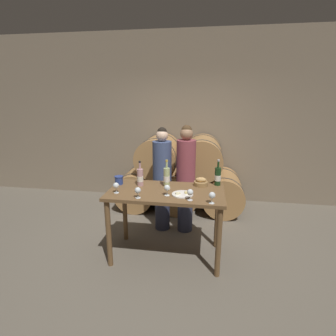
{
  "coord_description": "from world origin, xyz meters",
  "views": [
    {
      "loc": [
        0.49,
        -3.0,
        2.04
      ],
      "look_at": [
        0.0,
        0.15,
        1.16
      ],
      "focal_mm": 28.0,
      "sensor_mm": 36.0,
      "label": 1
    }
  ],
  "objects": [
    {
      "name": "person_right",
      "position": [
        0.18,
        0.73,
        0.85
      ],
      "size": [
        0.28,
        0.28,
        1.64
      ],
      "color": "#2D334C",
      "rests_on": "ground_plane"
    },
    {
      "name": "cheese_plate",
      "position": [
        0.21,
        -0.11,
        0.92
      ],
      "size": [
        0.25,
        0.25,
        0.04
      ],
      "color": "white",
      "rests_on": "tasting_table"
    },
    {
      "name": "blue_crock",
      "position": [
        -0.66,
        0.15,
        0.97
      ],
      "size": [
        0.11,
        0.11,
        0.11
      ],
      "color": "navy",
      "rests_on": "tasting_table"
    },
    {
      "name": "wine_glass_far_right",
      "position": [
        0.55,
        -0.31,
        1.0
      ],
      "size": [
        0.07,
        0.07,
        0.13
      ],
      "color": "white",
      "rests_on": "tasting_table"
    },
    {
      "name": "wine_bottle_red",
      "position": [
        0.63,
        0.32,
        1.03
      ],
      "size": [
        0.08,
        0.08,
        0.34
      ],
      "color": "#193819",
      "rests_on": "tasting_table"
    },
    {
      "name": "wine_glass_right",
      "position": [
        0.31,
        -0.26,
        1.0
      ],
      "size": [
        0.07,
        0.07,
        0.13
      ],
      "color": "white",
      "rests_on": "tasting_table"
    },
    {
      "name": "wine_bottle_white",
      "position": [
        -0.02,
        0.17,
        1.03
      ],
      "size": [
        0.08,
        0.08,
        0.35
      ],
      "color": "#ADBC7F",
      "rests_on": "tasting_table"
    },
    {
      "name": "barrel_stack",
      "position": [
        0.0,
        1.57,
        0.61
      ],
      "size": [
        2.28,
        0.93,
        1.35
      ],
      "color": "#A87A47",
      "rests_on": "ground_plane"
    },
    {
      "name": "person_left",
      "position": [
        -0.18,
        0.73,
        0.83
      ],
      "size": [
        0.28,
        0.28,
        1.6
      ],
      "color": "#2D334C",
      "rests_on": "ground_plane"
    },
    {
      "name": "tasting_table",
      "position": [
        0.0,
        0.0,
        0.77
      ],
      "size": [
        1.42,
        0.75,
        0.91
      ],
      "color": "brown",
      "rests_on": "ground_plane"
    },
    {
      "name": "wine_glass_center",
      "position": [
        0.04,
        -0.16,
        1.0
      ],
      "size": [
        0.07,
        0.07,
        0.13
      ],
      "color": "white",
      "rests_on": "tasting_table"
    },
    {
      "name": "wine_glass_far_left",
      "position": [
        -0.58,
        -0.17,
        1.0
      ],
      "size": [
        0.07,
        0.07,
        0.13
      ],
      "color": "white",
      "rests_on": "tasting_table"
    },
    {
      "name": "wine_glass_left",
      "position": [
        -0.28,
        -0.29,
        1.0
      ],
      "size": [
        0.07,
        0.07,
        0.13
      ],
      "color": "white",
      "rests_on": "tasting_table"
    },
    {
      "name": "stone_wall_back",
      "position": [
        0.0,
        2.15,
        1.6
      ],
      "size": [
        10.0,
        0.12,
        3.2
      ],
      "color": "gray",
      "rests_on": "ground_plane"
    },
    {
      "name": "ground_plane",
      "position": [
        0.0,
        0.0,
        0.0
      ],
      "size": [
        10.0,
        10.0,
        0.0
      ],
      "primitive_type": "plane",
      "color": "#665E51"
    },
    {
      "name": "bread_basket",
      "position": [
        0.42,
        0.26,
        0.95
      ],
      "size": [
        0.18,
        0.18,
        0.11
      ],
      "color": "olive",
      "rests_on": "tasting_table"
    },
    {
      "name": "wine_bottle_rose",
      "position": [
        -0.36,
        0.14,
        1.02
      ],
      "size": [
        0.08,
        0.08,
        0.33
      ],
      "color": "#BC8E93",
      "rests_on": "tasting_table"
    }
  ]
}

